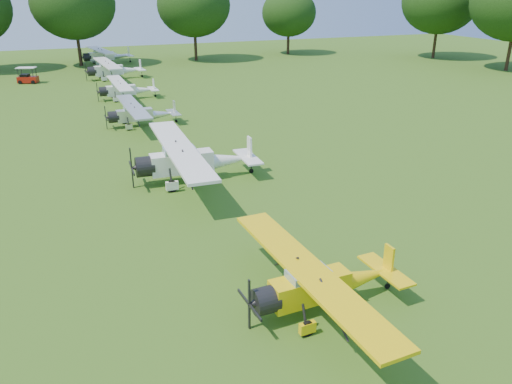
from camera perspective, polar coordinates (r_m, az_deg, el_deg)
ground at (r=21.69m, az=-3.26°, el=-5.70°), size 160.00×160.00×0.00m
tree_belt at (r=20.79m, az=5.82°, el=16.29°), size 137.36×130.27×14.52m
aircraft_2 at (r=17.11m, az=7.47°, el=-10.10°), size 5.81×9.24×1.82m
aircraft_3 at (r=28.19m, az=-7.41°, el=3.85°), size 7.23×11.49×2.27m
aircraft_4 at (r=40.66m, az=-13.11°, el=8.83°), size 5.76×9.15×1.81m
aircraft_5 at (r=51.10m, az=-14.70°, el=11.39°), size 5.79×9.19×1.82m
aircraft_6 at (r=63.11m, az=-16.04°, el=13.42°), size 6.86×10.93×2.15m
aircraft_7 at (r=76.36m, az=-16.86°, el=14.80°), size 7.17×11.37×2.23m
golf_cart at (r=63.75m, az=-24.67°, el=11.76°), size 2.36×1.84×1.78m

